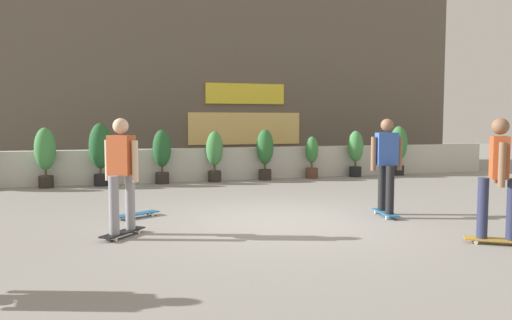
# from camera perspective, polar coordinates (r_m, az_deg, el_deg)

# --- Properties ---
(ground_plane) EXTENTS (48.00, 48.00, 0.00)m
(ground_plane) POSITION_cam_1_polar(r_m,az_deg,el_deg) (8.43, 2.98, -6.87)
(ground_plane) COLOR gray
(planter_wall) EXTENTS (18.00, 0.40, 0.90)m
(planter_wall) POSITION_cam_1_polar(r_m,az_deg,el_deg) (14.11, -5.32, -0.47)
(planter_wall) COLOR beige
(planter_wall) RESTS_ON ground
(building_backdrop) EXTENTS (20.00, 2.08, 6.50)m
(building_backdrop) POSITION_cam_1_polar(r_m,az_deg,el_deg) (18.07, -7.95, 9.47)
(building_backdrop) COLOR #60564C
(building_backdrop) RESTS_ON ground
(potted_plant_1) EXTENTS (0.51, 0.51, 1.50)m
(potted_plant_1) POSITION_cam_1_polar(r_m,az_deg,el_deg) (13.42, -22.89, 0.75)
(potted_plant_1) COLOR #2D2823
(potted_plant_1) RESTS_ON ground
(potted_plant_2) EXTENTS (0.56, 0.56, 1.60)m
(potted_plant_2) POSITION_cam_1_polar(r_m,az_deg,el_deg) (13.34, -17.32, 1.19)
(potted_plant_2) COLOR black
(potted_plant_2) RESTS_ON ground
(potted_plant_3) EXTENTS (0.48, 0.48, 1.43)m
(potted_plant_3) POSITION_cam_1_polar(r_m,az_deg,el_deg) (13.43, -10.67, 0.82)
(potted_plant_3) COLOR #2D2823
(potted_plant_3) RESTS_ON ground
(potted_plant_4) EXTENTS (0.45, 0.45, 1.38)m
(potted_plant_4) POSITION_cam_1_polar(r_m,az_deg,el_deg) (13.66, -4.76, 0.78)
(potted_plant_4) COLOR #2D2823
(potted_plant_4) RESTS_ON ground
(potted_plant_5) EXTENTS (0.48, 0.48, 1.43)m
(potted_plant_5) POSITION_cam_1_polar(r_m,az_deg,el_deg) (14.03, 1.03, 1.04)
(potted_plant_5) COLOR #2D2823
(potted_plant_5) RESTS_ON ground
(potted_plant_6) EXTENTS (0.37, 0.37, 1.21)m
(potted_plant_6) POSITION_cam_1_polar(r_m,az_deg,el_deg) (14.54, 6.38, 0.45)
(potted_plant_6) COLOR brown
(potted_plant_6) RESTS_ON ground
(potted_plant_7) EXTENTS (0.45, 0.45, 1.37)m
(potted_plant_7) POSITION_cam_1_polar(r_m,az_deg,el_deg) (15.14, 11.28, 1.05)
(potted_plant_7) COLOR black
(potted_plant_7) RESTS_ON ground
(potted_plant_8) EXTENTS (0.51, 0.51, 1.50)m
(potted_plant_8) POSITION_cam_1_polar(r_m,az_deg,el_deg) (15.88, 15.93, 1.46)
(potted_plant_8) COLOR black
(potted_plant_8) RESTS_ON ground
(skater_by_wall_left) EXTENTS (0.67, 0.74, 1.70)m
(skater_by_wall_left) POSITION_cam_1_polar(r_m,az_deg,el_deg) (7.35, -15.07, -1.27)
(skater_by_wall_left) COLOR black
(skater_by_wall_left) RESTS_ON ground
(skater_far_left) EXTENTS (0.55, 0.82, 1.70)m
(skater_far_left) POSITION_cam_1_polar(r_m,az_deg,el_deg) (8.93, 14.64, -0.28)
(skater_far_left) COLOR #266699
(skater_far_left) RESTS_ON ground
(skater_by_wall_right) EXTENTS (0.77, 0.61, 1.70)m
(skater_by_wall_right) POSITION_cam_1_polar(r_m,az_deg,el_deg) (7.39, 25.91, -1.53)
(skater_by_wall_right) COLOR #BF8C26
(skater_by_wall_right) RESTS_ON ground
(skateboard_near_camera) EXTENTS (0.80, 0.57, 0.08)m
(skateboard_near_camera) POSITION_cam_1_polar(r_m,az_deg,el_deg) (8.87, -13.42, -6.01)
(skateboard_near_camera) COLOR #266699
(skateboard_near_camera) RESTS_ON ground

